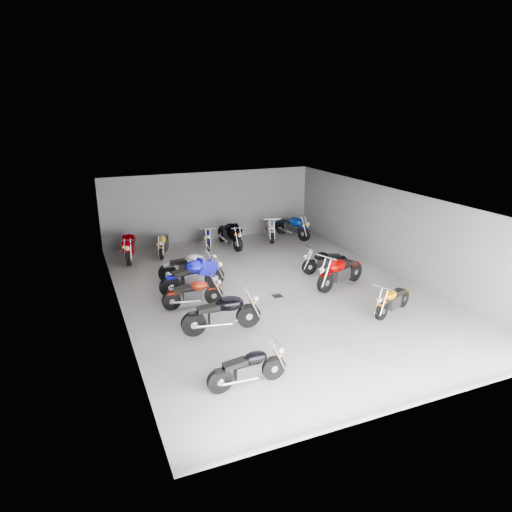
% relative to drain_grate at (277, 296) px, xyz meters
% --- Properties ---
extents(ground, '(14.00, 14.00, 0.00)m').
position_rel_drain_grate_xyz_m(ground, '(0.00, 0.50, -0.01)').
color(ground, '#A19F99').
rests_on(ground, ground).
extents(wall_back, '(10.00, 0.10, 3.20)m').
position_rel_drain_grate_xyz_m(wall_back, '(0.00, 7.50, 1.59)').
color(wall_back, slate).
rests_on(wall_back, ground).
extents(wall_left, '(0.10, 14.00, 3.20)m').
position_rel_drain_grate_xyz_m(wall_left, '(-5.00, 0.50, 1.59)').
color(wall_left, slate).
rests_on(wall_left, ground).
extents(wall_right, '(0.10, 14.00, 3.20)m').
position_rel_drain_grate_xyz_m(wall_right, '(5.00, 0.50, 1.59)').
color(wall_right, slate).
rests_on(wall_right, ground).
extents(ceiling, '(10.00, 14.00, 0.04)m').
position_rel_drain_grate_xyz_m(ceiling, '(0.00, 0.50, 3.21)').
color(ceiling, black).
rests_on(ceiling, wall_back).
extents(drain_grate, '(0.32, 0.32, 0.01)m').
position_rel_drain_grate_xyz_m(drain_grate, '(0.00, 0.00, 0.00)').
color(drain_grate, black).
rests_on(drain_grate, ground).
extents(motorcycle_left_a, '(1.91, 0.38, 0.84)m').
position_rel_drain_grate_xyz_m(motorcycle_left_a, '(-2.80, -4.40, 0.45)').
color(motorcycle_left_a, black).
rests_on(motorcycle_left_a, ground).
extents(motorcycle_left_c, '(2.31, 0.48, 1.01)m').
position_rel_drain_grate_xyz_m(motorcycle_left_c, '(-2.49, -1.66, 0.55)').
color(motorcycle_left_c, black).
rests_on(motorcycle_left_c, ground).
extents(motorcycle_left_d, '(1.96, 0.41, 0.86)m').
position_rel_drain_grate_xyz_m(motorcycle_left_d, '(-2.82, 0.26, 0.46)').
color(motorcycle_left_d, black).
rests_on(motorcycle_left_d, ground).
extents(motorcycle_left_e, '(2.37, 0.61, 1.05)m').
position_rel_drain_grate_xyz_m(motorcycle_left_e, '(-2.49, 1.46, 0.56)').
color(motorcycle_left_e, black).
rests_on(motorcycle_left_e, ground).
extents(motorcycle_left_f, '(2.18, 0.53, 0.96)m').
position_rel_drain_grate_xyz_m(motorcycle_left_f, '(-2.35, 2.60, 0.52)').
color(motorcycle_left_f, black).
rests_on(motorcycle_left_f, ground).
extents(motorcycle_right_b, '(1.78, 0.85, 0.83)m').
position_rel_drain_grate_xyz_m(motorcycle_right_b, '(2.69, -2.56, 0.45)').
color(motorcycle_right_b, black).
rests_on(motorcycle_right_b, ground).
extents(motorcycle_right_d, '(2.26, 0.93, 1.03)m').
position_rel_drain_grate_xyz_m(motorcycle_right_d, '(2.38, -0.07, 0.56)').
color(motorcycle_right_d, black).
rests_on(motorcycle_right_d, ground).
extents(motorcycle_right_e, '(1.93, 0.43, 0.85)m').
position_rel_drain_grate_xyz_m(motorcycle_right_e, '(2.64, 1.36, 0.46)').
color(motorcycle_right_e, black).
rests_on(motorcycle_right_e, ground).
extents(motorcycle_back_a, '(0.71, 2.36, 1.05)m').
position_rel_drain_grate_xyz_m(motorcycle_back_a, '(-4.01, 5.81, 0.57)').
color(motorcycle_back_a, black).
rests_on(motorcycle_back_a, ground).
extents(motorcycle_back_b, '(0.78, 1.92, 0.87)m').
position_rel_drain_grate_xyz_m(motorcycle_back_b, '(-2.59, 5.95, 0.47)').
color(motorcycle_back_b, black).
rests_on(motorcycle_back_b, ground).
extents(motorcycle_back_c, '(0.57, 1.86, 0.83)m').
position_rel_drain_grate_xyz_m(motorcycle_back_c, '(-0.54, 6.29, 0.45)').
color(motorcycle_back_c, black).
rests_on(motorcycle_back_c, ground).
extents(motorcycle_back_d, '(0.52, 2.38, 1.05)m').
position_rel_drain_grate_xyz_m(motorcycle_back_d, '(0.42, 5.94, 0.57)').
color(motorcycle_back_d, black).
rests_on(motorcycle_back_d, ground).
extents(motorcycle_back_e, '(0.78, 2.09, 0.95)m').
position_rel_drain_grate_xyz_m(motorcycle_back_e, '(2.58, 6.35, 0.51)').
color(motorcycle_back_e, black).
rests_on(motorcycle_back_e, ground).
extents(motorcycle_back_f, '(0.81, 2.27, 1.02)m').
position_rel_drain_grate_xyz_m(motorcycle_back_f, '(3.70, 6.20, 0.55)').
color(motorcycle_back_f, black).
rests_on(motorcycle_back_f, ground).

